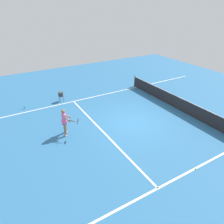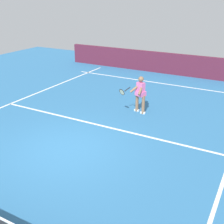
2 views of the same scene
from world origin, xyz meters
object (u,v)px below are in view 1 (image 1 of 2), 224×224
object	(u,v)px
tennis_ball_near	(196,169)
water_bottle	(24,107)
tennis_player	(65,121)
ball_hopper	(61,94)

from	to	relation	value
tennis_ball_near	water_bottle	size ratio (longest dim) A/B	0.28
tennis_player	water_bottle	distance (m)	4.78
tennis_player	ball_hopper	world-z (taller)	tennis_player
ball_hopper	water_bottle	size ratio (longest dim) A/B	3.10
tennis_ball_near	ball_hopper	xyz separation A→B (m)	(-9.97, -2.93, 0.51)
water_bottle	tennis_ball_near	bearing A→B (deg)	28.99
tennis_player	water_bottle	size ratio (longest dim) A/B	6.46
tennis_ball_near	ball_hopper	world-z (taller)	ball_hopper
tennis_player	ball_hopper	bearing A→B (deg)	165.76
tennis_ball_near	water_bottle	distance (m)	11.47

